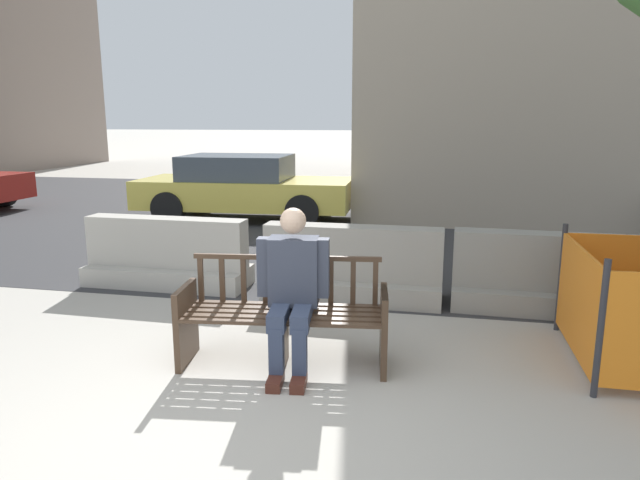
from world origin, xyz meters
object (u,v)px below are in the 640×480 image
seated_person (292,286)px  jersey_barrier_right (549,280)px  jersey_barrier_left (168,258)px  jersey_barrier_centre (352,270)px  street_bench (284,318)px  car_taxi_near (244,187)px

seated_person → jersey_barrier_right: 3.02m
seated_person → jersey_barrier_left: seated_person is taller
jersey_barrier_centre → jersey_barrier_left: same height
jersey_barrier_left → jersey_barrier_right: bearing=-1.1°
seated_person → jersey_barrier_centre: bearing=83.8°
street_bench → jersey_barrier_centre: size_ratio=0.87×
jersey_barrier_centre → jersey_barrier_left: size_ratio=1.00×
jersey_barrier_left → seated_person: bearing=-43.7°
car_taxi_near → jersey_barrier_centre: bearing=-58.5°
jersey_barrier_left → jersey_barrier_right: size_ratio=0.99×
jersey_barrier_right → jersey_barrier_centre: bearing=-179.9°
street_bench → seated_person: 0.31m
jersey_barrier_left → car_taxi_near: bearing=97.7°
jersey_barrier_centre → jersey_barrier_left: bearing=177.8°
jersey_barrier_left → car_taxi_near: car_taxi_near is taller
street_bench → seated_person: seated_person is taller
jersey_barrier_left → street_bench: bearing=-44.2°
jersey_barrier_centre → car_taxi_near: 5.60m
seated_person → jersey_barrier_right: size_ratio=0.65×
street_bench → jersey_barrier_right: (2.40, 1.86, -0.06)m
jersey_barrier_left → jersey_barrier_centre: bearing=-2.2°
jersey_barrier_centre → car_taxi_near: car_taxi_near is taller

